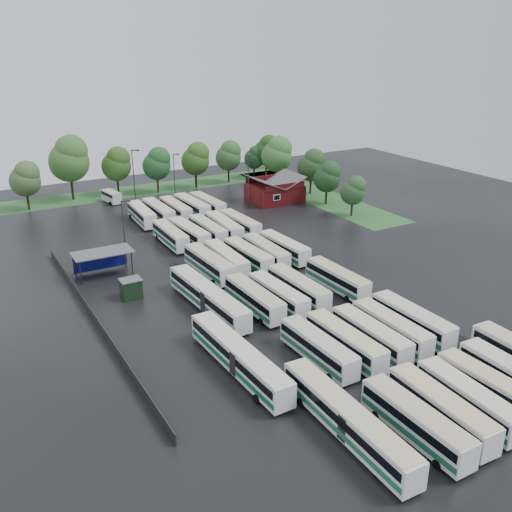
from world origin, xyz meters
TOP-DOWN VIEW (x-y plane):
  - ground at (0.00, 0.00)m, footprint 160.00×160.00m
  - brick_building at (24.00, 42.77)m, footprint 10.07×8.60m
  - wash_shed at (-17.20, 22.02)m, footprint 8.20×4.20m
  - utility_hut at (-16.20, 12.60)m, footprint 2.70×2.20m
  - grass_strip_north at (2.00, 64.80)m, footprint 80.00×10.00m
  - grass_strip_east at (34.00, 42.80)m, footprint 10.00×50.00m
  - west_fence at (-22.20, 8.00)m, footprint 0.10×50.00m
  - bus_r0c0 at (-4.38, -26.01)m, footprint 2.42×11.16m
  - bus_r0c1 at (-1.24, -25.78)m, footprint 2.81×11.29m
  - bus_r0c2 at (2.01, -25.92)m, footprint 2.77×10.86m
  - bus_r0c3 at (5.14, -25.67)m, footprint 2.56×10.79m
  - bus_r1c0 at (-4.38, -12.06)m, footprint 2.51×10.87m
  - bus_r1c1 at (-1.19, -12.44)m, footprint 2.52×11.10m
  - bus_r1c2 at (2.12, -12.65)m, footprint 2.33×10.88m
  - bus_r1c3 at (5.14, -12.54)m, footprint 2.37×10.88m
  - bus_r1c4 at (8.41, -12.36)m, footprint 2.41×11.23m
  - bus_r2c0 at (-4.29, 1.42)m, footprint 2.54×11.06m
  - bus_r2c1 at (-1.15, 0.98)m, footprint 2.66×10.79m
  - bus_r2c2 at (2.13, 1.41)m, footprint 2.56×11.23m
  - bus_r2c4 at (8.28, 1.31)m, footprint 2.62×11.02m
  - bus_r3c0 at (-4.25, 14.46)m, footprint 2.78×11.37m
  - bus_r3c1 at (-1.36, 14.82)m, footprint 2.65×11.05m
  - bus_r3c2 at (2.16, 14.68)m, footprint 2.66×10.84m
  - bus_r3c3 at (5.16, 14.66)m, footprint 2.56×10.94m
  - bus_r3c4 at (8.52, 14.89)m, footprint 2.76×10.89m
  - bus_r4c0 at (-4.34, 28.68)m, footprint 2.41×10.78m
  - bus_r4c1 at (-1.32, 28.21)m, footprint 2.90×11.18m
  - bus_r4c2 at (2.11, 28.33)m, footprint 2.32×10.75m
  - bus_r4c3 at (5.01, 28.21)m, footprint 2.84×11.21m
  - bus_r4c4 at (8.23, 28.46)m, footprint 2.64×10.90m
  - bus_r5c0 at (-4.51, 42.11)m, footprint 2.81×10.99m
  - bus_r5c1 at (-1.30, 42.22)m, footprint 2.40×11.15m
  - bus_r5c2 at (2.09, 42.17)m, footprint 2.30×10.72m
  - bus_r5c3 at (5.34, 42.18)m, footprint 2.82×11.30m
  - bus_r5c4 at (8.53, 42.15)m, footprint 2.80×11.09m
  - artic_bus_west_a at (-9.16, -22.87)m, footprint 2.69×16.55m
  - artic_bus_west_b at (-9.08, 4.45)m, footprint 3.16×17.04m
  - artic_bus_west_c at (-12.38, -9.69)m, footprint 2.84×16.87m
  - minibus at (-5.30, 58.31)m, footprint 2.84×5.64m
  - tree_north_0 at (-20.65, 61.06)m, footprint 5.86×5.86m
  - tree_north_1 at (-11.37, 64.33)m, footprint 8.08×8.08m
  - tree_north_2 at (-1.93, 64.05)m, footprint 6.17×6.17m
  - tree_north_3 at (5.90, 61.02)m, footprint 5.98×5.98m
  - tree_north_4 at (14.74, 60.68)m, footprint 6.17×6.17m
  - tree_north_5 at (23.37, 61.74)m, footprint 5.85×5.85m
  - tree_north_6 at (30.66, 62.71)m, footprint 4.65×4.64m
  - tree_east_0 at (31.41, 26.81)m, footprint 4.67×4.64m
  - tree_east_1 at (31.99, 35.68)m, footprint 5.28×5.28m
  - tree_east_2 at (34.10, 44.17)m, footprint 5.81×5.81m
  - tree_east_3 at (31.12, 53.27)m, footprint 6.82×6.82m
  - tree_east_4 at (33.45, 61.65)m, footprint 6.11×6.11m
  - lamp_post_ne at (16.83, 40.70)m, footprint 1.63×0.32m
  - lamp_post_nw at (-12.82, 24.92)m, footprint 1.47×0.29m
  - lamp_post_back_w at (-1.12, 55.39)m, footprint 1.67×0.32m
  - lamp_post_back_e at (7.69, 55.94)m, footprint 1.39×0.27m
  - puddle_0 at (-1.62, -20.51)m, footprint 3.91×3.91m
  - puddle_1 at (9.87, -23.92)m, footprint 3.40×3.40m
  - puddle_2 at (-5.13, 1.02)m, footprint 5.56×5.56m
  - puddle_3 at (2.19, -0.82)m, footprint 4.18×4.18m
  - puddle_4 at (11.79, -16.20)m, footprint 2.70×2.70m

SIDE VIEW (x-z plane):
  - ground at x=0.00m, z-range 0.00..0.00m
  - puddle_0 at x=-1.62m, z-range 0.00..0.01m
  - puddle_1 at x=9.87m, z-range 0.00..0.01m
  - puddle_2 at x=-5.13m, z-range 0.00..0.01m
  - puddle_3 at x=2.19m, z-range 0.00..0.01m
  - puddle_4 at x=11.79m, z-range 0.00..0.01m
  - grass_strip_north at x=2.00m, z-range 0.00..0.01m
  - grass_strip_east at x=34.00m, z-range 0.00..0.01m
  - west_fence at x=-22.20m, z-range 0.00..1.20m
  - minibus at x=-5.30m, z-range 0.13..2.48m
  - utility_hut at x=-16.20m, z-range 0.01..2.63m
  - bus_r2c1 at x=-1.15m, z-range 0.15..3.13m
  - bus_r5c2 at x=2.09m, z-range 0.15..3.13m
  - bus_r0c3 at x=5.14m, z-range 0.15..3.14m
  - bus_r4c2 at x=2.11m, z-range 0.15..3.14m
  - bus_r4c0 at x=-4.34m, z-range 0.15..3.14m
  - bus_r0c2 at x=2.01m, z-range 0.15..3.15m
  - bus_r3c2 at x=2.16m, z-range 0.15..3.15m
  - bus_r3c4 at x=8.52m, z-range 0.15..3.16m
  - bus_r1c0 at x=-4.38m, z-range 0.15..3.16m
  - bus_r4c4 at x=8.23m, z-range 0.15..3.17m
  - bus_r1c3 at x=5.14m, z-range 0.15..3.18m
  - bus_r1c2 at x=2.12m, z-range 0.15..3.18m
  - bus_r3c3 at x=5.16m, z-range 0.15..3.18m
  - bus_r5c0 at x=-4.51m, z-range 0.15..3.18m
  - bus_r2c4 at x=8.28m, z-range 0.15..3.20m
  - bus_r3c1 at x=-1.36m, z-range 0.15..3.21m
  - bus_r5c4 at x=8.53m, z-range 0.15..3.21m
  - bus_r2c0 at x=-4.29m, z-range 0.15..3.22m
  - bus_r1c1 at x=-1.19m, z-range 0.15..3.23m
  - bus_r4c1 at x=-1.32m, z-range 0.15..3.24m
  - artic_bus_west_a at x=-9.16m, z-range 0.17..3.23m
  - bus_r4c3 at x=5.01m, z-range 0.15..3.25m
  - bus_r5c1 at x=-1.30m, z-range 0.16..3.26m
  - bus_r0c0 at x=-4.38m, z-range 0.16..3.26m
  - bus_r2c2 at x=2.13m, z-range 0.16..3.27m
  - bus_r0c1 at x=-1.24m, z-range 0.16..3.28m
  - bus_r5c3 at x=5.34m, z-range 0.16..3.28m
  - bus_r1c4 at x=8.41m, z-range 0.16..3.28m
  - bus_r3c0 at x=-4.25m, z-range 0.16..3.30m
  - artic_bus_west_c at x=-12.38m, z-range 0.17..3.29m
  - artic_bus_west_b at x=-9.08m, z-range 0.17..3.32m
  - brick_building at x=24.00m, z-range -0.83..4.56m
  - wash_shed at x=-17.20m, z-range 1.20..4.78m
  - tree_east_0 at x=31.41m, z-range 1.10..8.79m
  - tree_north_6 at x=30.66m, z-range 1.10..8.79m
  - lamp_post_back_e at x=7.69m, z-range 0.73..9.79m
  - lamp_post_nw at x=-12.82m, z-range 0.77..10.33m
  - tree_east_1 at x=31.99m, z-range 1.25..9.99m
  - lamp_post_ne at x=16.83m, z-range 0.86..11.47m
  - tree_east_2 at x=34.10m, z-range 1.38..11.00m
  - tree_north_5 at x=23.37m, z-range 1.39..11.07m
  - tree_north_0 at x=-20.65m, z-range 1.39..11.09m
  - lamp_post_back_w at x=-1.12m, z-range 0.87..11.68m
  - tree_north_3 at x=5.90m, z-range 1.42..11.31m
  - tree_east_4 at x=33.45m, z-range 1.45..11.56m
  - tree_north_2 at x=-1.93m, z-range 1.46..11.68m
  - tree_north_4 at x=14.74m, z-range 1.46..11.68m
  - tree_east_3 at x=31.12m, z-range 1.62..12.92m
  - tree_north_1 at x=-11.37m, z-range 1.92..15.31m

